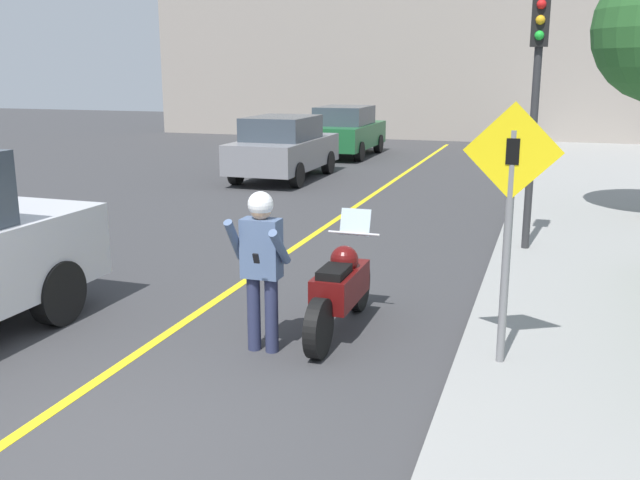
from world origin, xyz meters
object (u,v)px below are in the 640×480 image
(parked_car_grey, at_px, (284,147))
(person_biker, at_px, (261,255))
(traffic_light, at_px, (537,76))
(motorcycle, at_px, (341,288))
(crossing_sign, at_px, (509,210))
(parked_car_green, at_px, (345,131))

(parked_car_grey, bearing_deg, person_biker, -70.08)
(traffic_light, bearing_deg, motorcycle, -113.41)
(crossing_sign, relative_size, traffic_light, 0.65)
(crossing_sign, bearing_deg, person_biker, -174.20)
(motorcycle, relative_size, traffic_light, 0.56)
(person_biker, bearing_deg, parked_car_grey, 109.92)
(motorcycle, bearing_deg, person_biker, -127.14)
(traffic_light, xyz_separation_m, parked_car_grey, (-6.55, 6.29, -1.94))
(person_biker, relative_size, parked_car_green, 0.41)
(motorcycle, bearing_deg, parked_car_green, 105.97)
(motorcycle, height_order, crossing_sign, crossing_sign)
(motorcycle, distance_m, crossing_sign, 2.19)
(parked_car_green, bearing_deg, person_biker, -76.72)
(motorcycle, relative_size, crossing_sign, 0.87)
(parked_car_green, bearing_deg, motorcycle, -74.03)
(motorcycle, xyz_separation_m, traffic_light, (1.83, 4.23, 2.29))
(parked_car_green, bearing_deg, crossing_sign, -68.93)
(crossing_sign, distance_m, traffic_light, 4.94)
(parked_car_grey, relative_size, parked_car_green, 1.00)
(traffic_light, bearing_deg, crossing_sign, -90.35)
(parked_car_grey, bearing_deg, crossing_sign, -59.52)
(parked_car_grey, distance_m, parked_car_green, 5.49)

